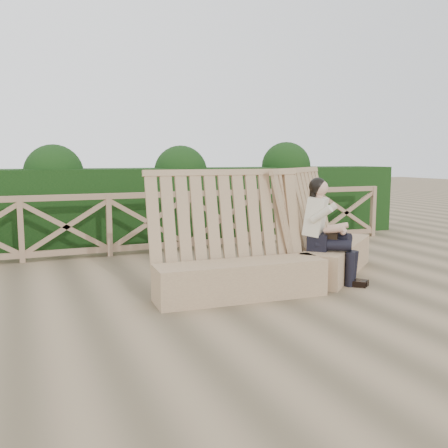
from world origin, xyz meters
name	(u,v)px	position (x,y,z in m)	size (l,w,h in m)	color
ground	(225,305)	(0.00, 0.00, 0.00)	(60.00, 60.00, 0.00)	brown
bench	(289,255)	(1.20, 0.59, 0.40)	(3.90, 2.01, 1.59)	#927153
woman	(325,227)	(1.68, 0.45, 0.77)	(0.81, 0.85, 1.45)	black
guardrail	(149,223)	(0.00, 3.50, 0.55)	(10.10, 0.09, 1.10)	#83644C
hedge	(134,206)	(0.00, 4.70, 0.75)	(12.00, 1.20, 1.50)	black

